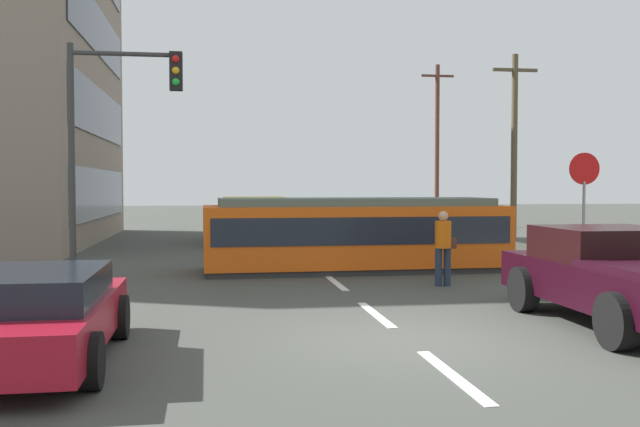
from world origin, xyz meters
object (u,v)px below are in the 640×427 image
city_bus (257,216)px  utility_pole_mid (514,145)px  parked_sedan_near (37,315)px  traffic_light_mast (115,120)px  stop_sign (584,187)px  pickup_truck_parked (622,276)px  streetcar_tram (355,233)px  utility_pole_far (437,143)px  pedestrian_crossing (443,244)px

city_bus → utility_pole_mid: bearing=-11.2°
parked_sedan_near → utility_pole_mid: bearing=50.8°
city_bus → parked_sedan_near: size_ratio=1.32×
traffic_light_mast → utility_pole_mid: utility_pole_mid is taller
stop_sign → utility_pole_mid: utility_pole_mid is taller
traffic_light_mast → utility_pole_mid: bearing=36.7°
pickup_truck_parked → stop_sign: 6.01m
stop_sign → traffic_light_mast: traffic_light_mast is taller
streetcar_tram → parked_sedan_near: (-5.87, -9.02, -0.36)m
utility_pole_mid → utility_pole_far: bearing=87.4°
streetcar_tram → pickup_truck_parked: 8.36m
stop_sign → utility_pole_far: utility_pole_far is taller
pickup_truck_parked → pedestrian_crossing: bearing=105.9°
traffic_light_mast → stop_sign: bearing=-1.1°
stop_sign → city_bus: bearing=119.6°
traffic_light_mast → utility_pole_mid: (13.66, 10.18, 0.16)m
city_bus → stop_sign: size_ratio=2.01×
streetcar_tram → utility_pole_mid: (7.88, 7.86, 2.84)m
parked_sedan_near → stop_sign: stop_sign is taller
pickup_truck_parked → utility_pole_far: (5.63, 26.90, 3.77)m
utility_pole_mid → city_bus: bearing=168.8°
pedestrian_crossing → pickup_truck_parked: size_ratio=0.33×
streetcar_tram → pickup_truck_parked: streetcar_tram is taller
pickup_truck_parked → stop_sign: (2.31, 5.38, 1.40)m
pedestrian_crossing → stop_sign: stop_sign is taller
pedestrian_crossing → traffic_light_mast: size_ratio=0.32×
pickup_truck_parked → utility_pole_far: bearing=78.2°
parked_sedan_near → stop_sign: (10.93, 6.50, 1.57)m
streetcar_tram → stop_sign: bearing=-26.5°
city_bus → utility_pole_far: size_ratio=0.66×
pickup_truck_parked → traffic_light_mast: bearing=146.8°
pickup_truck_parked → traffic_light_mast: traffic_light_mast is taller
utility_pole_far → city_bus: bearing=-138.3°
stop_sign → pedestrian_crossing: bearing=-170.8°
pickup_truck_parked → traffic_light_mast: size_ratio=0.95×
parked_sedan_near → utility_pole_far: (14.25, 28.03, 3.95)m
stop_sign → utility_pole_mid: bearing=74.8°
streetcar_tram → city_bus: bearing=101.2°
parked_sedan_near → traffic_light_mast: bearing=89.2°
city_bus → stop_sign: (7.00, -12.33, 1.18)m
streetcar_tram → pickup_truck_parked: size_ratio=1.57×
traffic_light_mast → streetcar_tram: bearing=21.8°
traffic_light_mast → utility_pole_mid: size_ratio=0.73×
city_bus → stop_sign: stop_sign is taller
streetcar_tram → traffic_light_mast: 6.78m
streetcar_tram → pickup_truck_parked: bearing=-70.8°
pickup_truck_parked → utility_pole_mid: size_ratio=0.69×
stop_sign → utility_pole_mid: (2.82, 10.38, 1.63)m
streetcar_tram → stop_sign: 5.78m
stop_sign → traffic_light_mast: (-10.83, 0.21, 1.47)m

